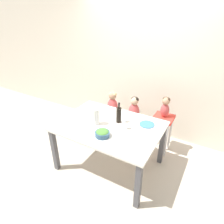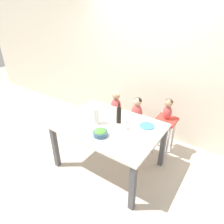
{
  "view_description": "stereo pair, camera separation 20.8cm",
  "coord_description": "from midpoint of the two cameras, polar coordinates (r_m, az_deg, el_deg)",
  "views": [
    {
      "loc": [
        1.26,
        -2.12,
        2.34
      ],
      "look_at": [
        0.0,
        0.08,
        0.95
      ],
      "focal_mm": 32.0,
      "sensor_mm": 36.0,
      "label": 1
    },
    {
      "loc": [
        1.44,
        -2.01,
        2.34
      ],
      "look_at": [
        0.0,
        0.08,
        0.95
      ],
      "focal_mm": 32.0,
      "sensor_mm": 36.0,
      "label": 2
    }
  ],
  "objects": [
    {
      "name": "dinner_plate_back_left",
      "position": [
        3.34,
        -5.01,
        0.63
      ],
      "size": [
        0.22,
        0.22,
        0.01
      ],
      "color": "silver",
      "rests_on": "dining_table"
    },
    {
      "name": "dinner_plate_front_left",
      "position": [
        2.98,
        -12.99,
        -3.73
      ],
      "size": [
        0.22,
        0.22,
        0.01
      ],
      "color": "silver",
      "rests_on": "dining_table"
    },
    {
      "name": "wine_glass_near",
      "position": [
        2.77,
        1.43,
        -2.81
      ],
      "size": [
        0.07,
        0.07,
        0.17
      ],
      "color": "white",
      "rests_on": "dining_table"
    },
    {
      "name": "person_child_left",
      "position": [
        3.74,
        -1.43,
        2.45
      ],
      "size": [
        0.21,
        0.16,
        0.47
      ],
      "color": "#C64C4C",
      "rests_on": "chair_far_left"
    },
    {
      "name": "dinner_plate_back_right",
      "position": [
        2.95,
        8.01,
        -3.57
      ],
      "size": [
        0.22,
        0.22,
        0.01
      ],
      "color": "teal",
      "rests_on": "dining_table"
    },
    {
      "name": "chair_right_highchair",
      "position": [
        3.47,
        12.63,
        -3.57
      ],
      "size": [
        0.32,
        0.32,
        0.68
      ],
      "color": "silver",
      "rests_on": "ground_plane"
    },
    {
      "name": "person_child_center",
      "position": [
        3.56,
        4.68,
        0.89
      ],
      "size": [
        0.21,
        0.16,
        0.47
      ],
      "color": "#C64C4C",
      "rests_on": "chair_far_center"
    },
    {
      "name": "chair_far_center",
      "position": [
        3.71,
        4.48,
        -3.43
      ],
      "size": [
        0.38,
        0.38,
        0.45
      ],
      "color": "silver",
      "rests_on": "ground_plane"
    },
    {
      "name": "person_baby_right",
      "position": [
        3.3,
        13.29,
        1.73
      ],
      "size": [
        0.14,
        0.13,
        0.35
      ],
      "color": "#C64C4C",
      "rests_on": "chair_right_highchair"
    },
    {
      "name": "paper_towel_roll",
      "position": [
        2.9,
        -6.77,
        -1.37
      ],
      "size": [
        0.11,
        0.11,
        0.25
      ],
      "color": "white",
      "rests_on": "dining_table"
    },
    {
      "name": "wine_bottle",
      "position": [
        2.93,
        -0.08,
        -0.82
      ],
      "size": [
        0.08,
        0.08,
        0.32
      ],
      "color": "black",
      "rests_on": "dining_table"
    },
    {
      "name": "salad_bowl_large",
      "position": [
        2.68,
        -5.0,
        -6.12
      ],
      "size": [
        0.2,
        0.2,
        0.09
      ],
      "color": "#335675",
      "rests_on": "dining_table"
    },
    {
      "name": "wall_back",
      "position": [
        3.76,
        7.88,
        13.13
      ],
      "size": [
        10.0,
        0.06,
        2.7
      ],
      "color": "beige",
      "rests_on": "ground_plane"
    },
    {
      "name": "dining_table",
      "position": [
        2.98,
        -2.79,
        -5.35
      ],
      "size": [
        1.5,
        1.08,
        0.77
      ],
      "color": "silver",
      "rests_on": "ground_plane"
    },
    {
      "name": "ground_plane",
      "position": [
        3.4,
        -2.51,
        -14.84
      ],
      "size": [
        14.0,
        14.0,
        0.0
      ],
      "primitive_type": "plane",
      "color": "#BCB2A3"
    },
    {
      "name": "chair_far_left",
      "position": [
        3.89,
        -1.39,
        -1.73
      ],
      "size": [
        0.38,
        0.38,
        0.45
      ],
      "color": "silver",
      "rests_on": "ground_plane"
    }
  ]
}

